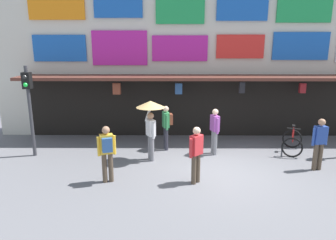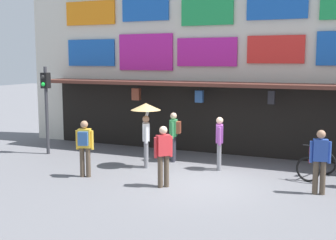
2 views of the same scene
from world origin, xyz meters
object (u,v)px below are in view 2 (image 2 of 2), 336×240
at_px(pedestrian_in_purple, 85,144).
at_px(pedestrian_in_white, 163,153).
at_px(traffic_light_near, 46,96).
at_px(pedestrian_in_green, 219,140).
at_px(pedestrian_with_umbrella, 146,117).
at_px(pedestrian_in_yellow, 320,158).
at_px(bicycle_parked, 317,165).
at_px(pedestrian_in_black, 174,133).

relative_size(pedestrian_in_purple, pedestrian_in_white, 1.00).
xyz_separation_m(traffic_light_near, pedestrian_in_green, (6.47, 0.21, -1.19)).
bearing_deg(pedestrian_with_umbrella, pedestrian_in_yellow, -8.68).
relative_size(bicycle_parked, pedestrian_in_yellow, 0.80).
distance_m(pedestrian_in_purple, pedestrian_in_black, 3.32).
height_order(pedestrian_in_white, pedestrian_in_yellow, same).
distance_m(pedestrian_in_black, pedestrian_in_yellow, 5.19).
bearing_deg(pedestrian_in_black, pedestrian_with_umbrella, -115.01).
relative_size(pedestrian_in_green, pedestrian_in_white, 1.00).
height_order(bicycle_parked, pedestrian_in_white, pedestrian_in_white).
distance_m(pedestrian_with_umbrella, pedestrian_in_yellow, 5.44).
bearing_deg(pedestrian_in_purple, bicycle_parked, 22.18).
distance_m(traffic_light_near, pedestrian_in_green, 6.58).
xyz_separation_m(pedestrian_with_umbrella, pedestrian_in_green, (2.25, 0.61, -0.69)).
bearing_deg(pedestrian_in_green, traffic_light_near, -178.16).
relative_size(pedestrian_in_purple, pedestrian_in_black, 1.00).
height_order(bicycle_parked, pedestrian_in_yellow, pedestrian_in_yellow).
xyz_separation_m(pedestrian_in_green, pedestrian_in_purple, (-3.40, -2.37, 0.04)).
relative_size(bicycle_parked, pedestrian_in_purple, 0.80).
xyz_separation_m(bicycle_parked, pedestrian_in_green, (-2.90, -0.19, 0.55)).
height_order(pedestrian_in_green, pedestrian_in_white, same).
height_order(pedestrian_in_purple, pedestrian_in_black, same).
xyz_separation_m(bicycle_parked, pedestrian_in_white, (-3.75, -2.60, 0.55)).
relative_size(traffic_light_near, pedestrian_with_umbrella, 1.54).
distance_m(traffic_light_near, pedestrian_in_yellow, 9.70).
relative_size(pedestrian_with_umbrella, pedestrian_in_green, 1.24).
height_order(pedestrian_with_umbrella, pedestrian_in_white, pedestrian_with_umbrella).
height_order(traffic_light_near, bicycle_parked, traffic_light_near).
xyz_separation_m(traffic_light_near, pedestrian_in_black, (4.73, 0.71, -1.16)).
bearing_deg(pedestrian_in_white, pedestrian_with_umbrella, 127.83).
distance_m(pedestrian_in_purple, pedestrian_in_white, 2.54).
height_order(pedestrian_in_green, pedestrian_in_yellow, same).
height_order(pedestrian_with_umbrella, pedestrian_in_green, pedestrian_with_umbrella).
relative_size(pedestrian_in_white, pedestrian_in_yellow, 1.00).
distance_m(bicycle_parked, pedestrian_in_purple, 6.82).
bearing_deg(pedestrian_in_green, pedestrian_in_white, -109.60).
distance_m(pedestrian_in_white, pedestrian_in_yellow, 4.06).
bearing_deg(pedestrian_in_purple, pedestrian_in_white, -0.73).
distance_m(bicycle_parked, pedestrian_in_yellow, 1.72).
distance_m(pedestrian_with_umbrella, pedestrian_in_black, 1.39).
distance_m(bicycle_parked, pedestrian_in_white, 4.60).
relative_size(pedestrian_with_umbrella, pedestrian_in_purple, 1.24).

